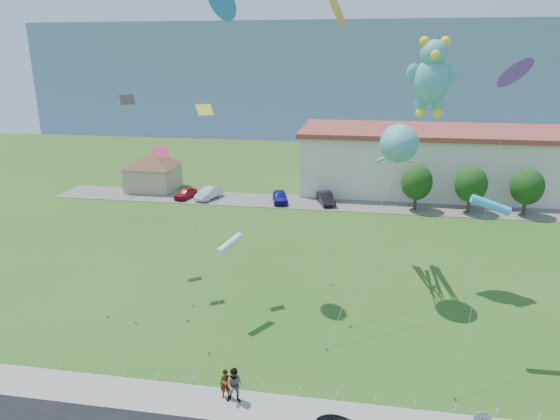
% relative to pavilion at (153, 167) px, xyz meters
% --- Properties ---
extents(ground, '(160.00, 160.00, 0.00)m').
position_rel_pavilion_xyz_m(ground, '(24.00, -38.00, -3.02)').
color(ground, '#2A5718').
rests_on(ground, ground).
extents(sidewalk, '(80.00, 2.50, 0.10)m').
position_rel_pavilion_xyz_m(sidewalk, '(24.00, -40.75, -2.97)').
color(sidewalk, gray).
rests_on(sidewalk, ground).
extents(parking_strip, '(70.00, 6.00, 0.06)m').
position_rel_pavilion_xyz_m(parking_strip, '(24.00, -3.00, -2.99)').
color(parking_strip, '#59544C').
rests_on(parking_strip, ground).
extents(hill_ridge, '(160.00, 50.00, 25.00)m').
position_rel_pavilion_xyz_m(hill_ridge, '(24.00, 82.00, 9.48)').
color(hill_ridge, '#728E9E').
rests_on(hill_ridge, ground).
extents(pavilion, '(9.20, 9.20, 5.00)m').
position_rel_pavilion_xyz_m(pavilion, '(0.00, 0.00, 0.00)').
color(pavilion, tan).
rests_on(pavilion, ground).
extents(warehouse, '(61.00, 15.00, 8.20)m').
position_rel_pavilion_xyz_m(warehouse, '(50.00, 6.00, 1.10)').
color(warehouse, beige).
rests_on(warehouse, ground).
extents(rope_fence, '(26.05, 0.05, 0.50)m').
position_rel_pavilion_xyz_m(rope_fence, '(24.00, -39.30, -2.77)').
color(rope_fence, white).
rests_on(rope_fence, ground).
extents(tree_near, '(3.60, 3.60, 5.47)m').
position_rel_pavilion_xyz_m(tree_near, '(34.00, -4.00, 0.36)').
color(tree_near, '#3F2B19').
rests_on(tree_near, ground).
extents(tree_mid, '(3.60, 3.60, 5.47)m').
position_rel_pavilion_xyz_m(tree_mid, '(40.00, -4.00, 0.36)').
color(tree_mid, '#3F2B19').
rests_on(tree_mid, ground).
extents(tree_far, '(3.60, 3.60, 5.47)m').
position_rel_pavilion_xyz_m(tree_far, '(46.00, -4.00, 0.36)').
color(tree_far, '#3F2B19').
rests_on(tree_far, ground).
extents(pedestrian_left, '(0.66, 0.50, 1.64)m').
position_rel_pavilion_xyz_m(pedestrian_left, '(21.18, -40.19, -2.11)').
color(pedestrian_left, gray).
rests_on(pedestrian_left, sidewalk).
extents(pedestrian_right, '(1.01, 0.81, 1.97)m').
position_rel_pavilion_xyz_m(pedestrian_right, '(21.77, -40.46, -1.94)').
color(pedestrian_right, gray).
rests_on(pedestrian_right, sidewalk).
extents(parked_car_red, '(2.29, 4.04, 1.30)m').
position_rel_pavilion_xyz_m(parked_car_red, '(5.79, -3.65, -2.31)').
color(parked_car_red, maroon).
rests_on(parked_car_red, parking_strip).
extents(parked_car_silver, '(2.75, 4.70, 1.46)m').
position_rel_pavilion_xyz_m(parked_car_silver, '(8.78, -3.45, -2.23)').
color(parked_car_silver, silver).
rests_on(parked_car_silver, parking_strip).
extents(parked_car_blue, '(2.63, 4.54, 1.45)m').
position_rel_pavilion_xyz_m(parked_car_blue, '(17.92, -3.60, -2.24)').
color(parked_car_blue, navy).
rests_on(parked_car_blue, parking_strip).
extents(parked_car_black, '(2.76, 4.55, 1.41)m').
position_rel_pavilion_xyz_m(parked_car_black, '(23.53, -3.27, -2.26)').
color(parked_car_black, black).
rests_on(parked_car_black, parking_strip).
extents(octopus_kite, '(5.45, 15.13, 12.91)m').
position_rel_pavilion_xyz_m(octopus_kite, '(30.15, -25.07, 7.80)').
color(octopus_kite, teal).
rests_on(octopus_kite, ground).
extents(teddy_bear_kite, '(6.81, 10.11, 18.73)m').
position_rel_pavilion_xyz_m(teddy_bear_kite, '(32.39, -22.85, 13.00)').
color(teddy_bear_kite, teal).
rests_on(teddy_bear_kite, ground).
extents(small_kite_orange, '(1.80, 4.81, 21.50)m').
position_rel_pavilion_xyz_m(small_kite_orange, '(25.25, -21.63, 17.23)').
color(small_kite_orange, orange).
rests_on(small_kite_orange, ground).
extents(small_kite_yellow, '(1.29, 5.88, 14.21)m').
position_rel_pavilion_xyz_m(small_kite_yellow, '(16.60, -28.34, 9.04)').
color(small_kite_yellow, gold).
rests_on(small_kite_yellow, ground).
extents(small_kite_purple, '(3.58, 6.03, 16.92)m').
position_rel_pavilion_xyz_m(small_kite_purple, '(37.95, -23.08, 12.84)').
color(small_kite_purple, purple).
rests_on(small_kite_purple, ground).
extents(small_kite_pink, '(1.29, 6.31, 11.21)m').
position_rel_pavilion_xyz_m(small_kite_pink, '(13.28, -28.73, 6.54)').
color(small_kite_pink, '#CF2E4E').
rests_on(small_kite_pink, ground).
extents(small_kite_blue, '(2.56, 5.23, 21.65)m').
position_rel_pavilion_xyz_m(small_kite_blue, '(17.67, -26.41, 17.37)').
color(small_kite_blue, blue).
rests_on(small_kite_blue, ground).
extents(small_kite_white, '(0.62, 5.56, 6.00)m').
position_rel_pavilion_xyz_m(small_kite_white, '(19.35, -32.02, 2.50)').
color(small_kite_white, silver).
rests_on(small_kite_white, ground).
extents(small_kite_cyan, '(2.06, 6.14, 9.85)m').
position_rel_pavilion_xyz_m(small_kite_cyan, '(34.91, -33.37, 6.31)').
color(small_kite_cyan, '#33AAE7').
rests_on(small_kite_cyan, ground).
extents(small_kite_black, '(2.39, 9.98, 14.51)m').
position_rel_pavilion_xyz_m(small_kite_black, '(9.28, -25.22, 9.16)').
color(small_kite_black, black).
rests_on(small_kite_black, ground).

